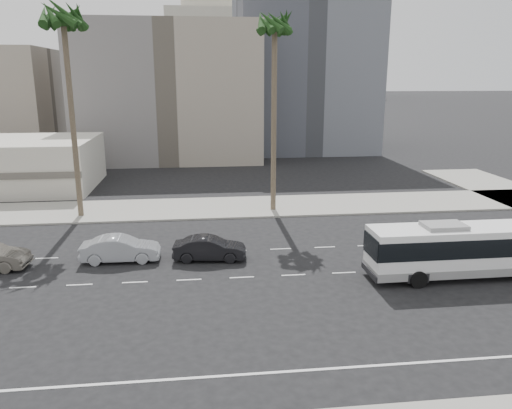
{
  "coord_description": "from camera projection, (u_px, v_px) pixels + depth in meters",
  "views": [
    {
      "loc": [
        -8.24,
        -26.27,
        11.17
      ],
      "look_at": [
        -4.72,
        4.0,
        3.25
      ],
      "focal_mm": 34.76,
      "sensor_mm": 36.0,
      "label": 1
    }
  ],
  "objects": [
    {
      "name": "city_bus",
      "position": [
        466.0,
        249.0,
        28.09
      ],
      "size": [
        11.19,
        2.74,
        3.21
      ],
      "rotation": [
        0.0,
        0.0,
        0.0
      ],
      "color": "white",
      "rests_on": "ground"
    },
    {
      "name": "midrise_beige_west",
      "position": [
        170.0,
        92.0,
        68.64
      ],
      "size": [
        24.0,
        18.0,
        18.0
      ],
      "primitive_type": "cube",
      "color": "gray",
      "rests_on": "ground"
    },
    {
      "name": "palm_near",
      "position": [
        275.0,
        29.0,
        38.7
      ],
      "size": [
        4.82,
        4.82,
        16.23
      ],
      "rotation": [
        0.0,
        0.0,
        -0.11
      ],
      "color": "brown",
      "rests_on": "ground"
    },
    {
      "name": "sidewalk_north",
      "position": [
        294.0,
        205.0,
        43.87
      ],
      "size": [
        120.0,
        7.0,
        0.15
      ],
      "primitive_type": "cube",
      "color": "gray",
      "rests_on": "ground"
    },
    {
      "name": "midrise_gray_center",
      "position": [
        302.0,
        64.0,
        76.6
      ],
      "size": [
        20.0,
        20.0,
        26.0
      ],
      "primitive_type": "cube",
      "color": "#4A4D56",
      "rests_on": "ground"
    },
    {
      "name": "highrise_far",
      "position": [
        335.0,
        42.0,
        279.23
      ],
      "size": [
        22.0,
        22.0,
        60.0
      ],
      "primitive_type": "cube",
      "color": "#4E545E",
      "rests_on": "ground"
    },
    {
      "name": "civic_tower",
      "position": [
        207.0,
        22.0,
        259.35
      ],
      "size": [
        42.0,
        42.0,
        129.0
      ],
      "color": "beige",
      "rests_on": "ground"
    },
    {
      "name": "highrise_right",
      "position": [
        303.0,
        27.0,
        246.34
      ],
      "size": [
        26.0,
        26.0,
        70.0
      ],
      "primitive_type": "cube",
      "color": "#4E545E",
      "rests_on": "ground"
    },
    {
      "name": "ground",
      "position": [
        344.0,
        273.0,
        28.98
      ],
      "size": [
        700.0,
        700.0,
        0.0
      ],
      "primitive_type": "plane",
      "color": "black",
      "rests_on": "ground"
    },
    {
      "name": "car_b",
      "position": [
        121.0,
        249.0,
        30.68
      ],
      "size": [
        1.72,
        4.82,
        1.58
      ],
      "primitive_type": "imported",
      "rotation": [
        0.0,
        0.0,
        1.56
      ],
      "color": "#9B9EA4",
      "rests_on": "ground"
    },
    {
      "name": "car_a",
      "position": [
        210.0,
        248.0,
        30.9
      ],
      "size": [
        2.02,
        4.65,
        1.49
      ],
      "primitive_type": "imported",
      "rotation": [
        0.0,
        0.0,
        1.47
      ],
      "color": "black",
      "rests_on": "ground"
    },
    {
      "name": "palm_mid",
      "position": [
        64.0,
        24.0,
        36.75
      ],
      "size": [
        5.37,
        5.37,
        16.59
      ],
      "rotation": [
        0.0,
        0.0,
        0.32
      ],
      "color": "brown",
      "rests_on": "ground"
    }
  ]
}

